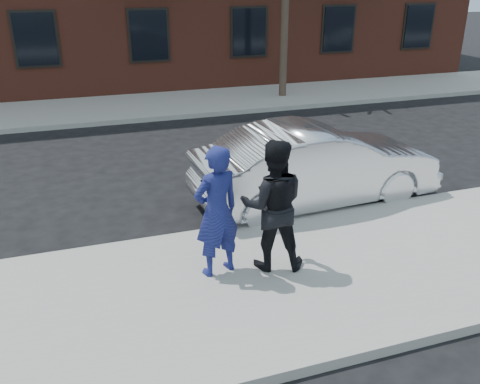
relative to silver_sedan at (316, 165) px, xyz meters
name	(u,v)px	position (x,y,z in m)	size (l,w,h in m)	color
ground	(292,274)	(-1.50, -2.30, -0.79)	(100.00, 100.00, 0.00)	black
near_sidewalk	(299,279)	(-1.50, -2.55, -0.71)	(50.00, 3.50, 0.15)	gray
near_curb	(257,226)	(-1.50, -0.75, -0.71)	(50.00, 0.10, 0.15)	#999691
far_sidewalk	(158,105)	(-1.50, 8.95, -0.71)	(50.00, 3.50, 0.15)	gray
far_curb	(169,118)	(-1.50, 7.15, -0.71)	(50.00, 0.10, 0.15)	#999691
silver_sedan	(316,165)	(0.00, 0.00, 0.00)	(1.67, 4.78, 1.58)	silver
man_hoodie	(217,212)	(-2.60, -2.09, 0.33)	(0.80, 0.64, 1.93)	navy
man_peacoat	(273,205)	(-1.79, -2.16, 0.34)	(1.12, 0.98, 1.95)	black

